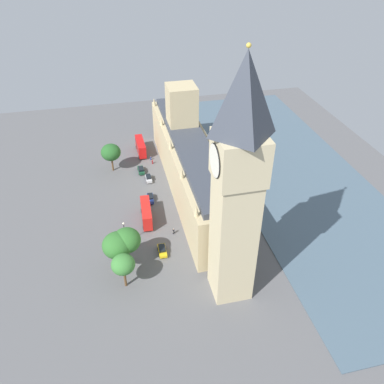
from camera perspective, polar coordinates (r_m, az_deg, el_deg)
name	(u,v)px	position (r m, az deg, el deg)	size (l,w,h in m)	color
ground_plane	(185,189)	(120.20, -1.07, 0.51)	(144.06, 144.06, 0.00)	#565659
river_thames	(294,174)	(131.15, 14.63, 2.59)	(41.52, 129.66, 0.25)	#475B6B
parliament_building	(190,161)	(117.18, -0.32, 4.56)	(12.90, 69.29, 27.94)	tan
clock_tower	(237,187)	(72.59, 6.58, 0.67)	(9.02, 9.02, 53.54)	#CCBA8E
double_decker_bus_midblock	(141,146)	(138.69, -7.50, 6.62)	(2.82, 10.55, 4.75)	red
car_dark_green_kerbside	(141,170)	(128.54, -7.45, 3.21)	(1.98, 4.70, 1.74)	#19472D
car_silver_near_tower	(149,178)	(124.14, -6.36, 2.02)	(1.88, 4.25, 1.74)	#B7B7BC
car_blue_trailing	(150,198)	(115.31, -6.10, -0.88)	(2.12, 4.86, 1.74)	navy
double_decker_bus_leading	(146,213)	(107.05, -6.68, -3.03)	(3.10, 10.62, 4.75)	red
car_yellow_cab_under_trees	(162,250)	(98.21, -4.37, -8.45)	(2.05, 4.57, 1.74)	gold
pedestrian_far_end	(151,158)	(135.10, -6.04, 4.94)	(0.46, 0.56, 1.49)	navy
pedestrian_by_river_gate	(173,231)	(103.40, -2.72, -5.76)	(0.70, 0.71, 1.72)	black
pedestrian_opposite_hall	(152,162)	(132.83, -5.79, 4.39)	(0.57, 0.65, 1.54)	maroon
plane_tree_corner	(117,245)	(91.21, -10.82, -7.64)	(7.00, 7.00, 10.44)	brown
plane_tree_slot_10	(111,152)	(128.16, -11.76, 5.68)	(6.30, 6.30, 9.46)	brown
plane_tree_slot_11	(123,265)	(87.69, -10.02, -10.39)	(5.28, 5.28, 8.97)	brown
plane_tree_slot_12	(127,240)	(91.48, -9.53, -6.97)	(6.61, 6.61, 10.68)	brown
street_lamp_slot_13	(124,229)	(99.34, -9.86, -5.36)	(0.56, 0.56, 6.87)	black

